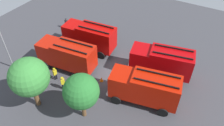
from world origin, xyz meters
name	(u,v)px	position (x,y,z in m)	size (l,w,h in m)	color
ground_plane	(112,71)	(0.00, 0.00, 0.00)	(46.74, 46.74, 0.00)	#38383D
fire_truck_0	(161,61)	(-5.22, -2.36, 2.15)	(7.54, 3.92, 3.88)	#AC0508
fire_truck_1	(90,36)	(4.86, -2.48, 2.15)	(7.39, 3.28, 3.88)	#B20704
fire_truck_2	(145,87)	(-5.16, 2.34, 2.15)	(7.54, 3.87, 3.88)	#B41404
fire_truck_3	(67,55)	(5.00, 2.12, 2.15)	(7.42, 3.38, 3.88)	#AD1507
firefighter_0	(63,83)	(3.31, 5.20, 1.01)	(0.43, 0.48, 1.79)	black
firefighter_1	(66,23)	(11.09, -5.10, 0.93)	(0.40, 0.48, 1.67)	black
firefighter_2	(55,73)	(5.13, 4.43, 0.94)	(0.30, 0.45, 1.68)	black
firefighter_3	(40,48)	(10.12, 1.70, 0.93)	(0.46, 0.47, 1.67)	black
tree_1	(81,92)	(-0.73, 6.94, 3.56)	(3.41, 3.41, 5.29)	brown
tree_2	(29,77)	(4.30, 8.23, 4.04)	(3.87, 3.87, 6.00)	brown
traffic_cone_0	(102,79)	(0.26, 2.03, 0.29)	(0.41, 0.41, 0.59)	#F2600C
traffic_cone_1	(161,57)	(-4.36, -5.38, 0.28)	(0.39, 0.39, 0.55)	#F2600C
traffic_cone_2	(39,76)	(6.97, 5.31, 0.30)	(0.42, 0.42, 0.59)	#F2600C
lamppost	(3,41)	(11.19, 5.51, 4.09)	(0.36, 0.36, 7.03)	slate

